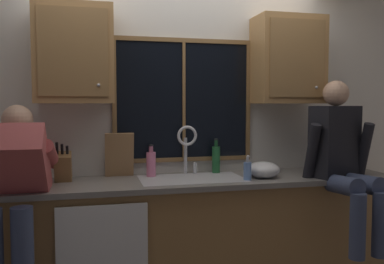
% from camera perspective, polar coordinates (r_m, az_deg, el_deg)
% --- Properties ---
extents(back_wall, '(5.73, 0.12, 2.55)m').
position_cam_1_polar(back_wall, '(3.46, -2.64, 0.28)').
color(back_wall, silver).
rests_on(back_wall, floor).
extents(window_glass, '(1.10, 0.02, 0.95)m').
position_cam_1_polar(window_glass, '(3.40, -1.19, 4.43)').
color(window_glass, black).
extents(window_frame_top, '(1.17, 0.02, 0.04)m').
position_cam_1_polar(window_frame_top, '(3.43, -1.16, 12.67)').
color(window_frame_top, brown).
extents(window_frame_bottom, '(1.17, 0.02, 0.04)m').
position_cam_1_polar(window_frame_bottom, '(3.43, -1.14, -3.83)').
color(window_frame_bottom, brown).
extents(window_frame_left, '(0.04, 0.02, 0.95)m').
position_cam_1_polar(window_frame_left, '(3.32, -10.79, 4.37)').
color(window_frame_left, brown).
extents(window_frame_right, '(0.03, 0.02, 0.95)m').
position_cam_1_polar(window_frame_right, '(3.56, 7.83, 4.37)').
color(window_frame_right, brown).
extents(window_mullion_center, '(0.02, 0.02, 0.95)m').
position_cam_1_polar(window_mullion_center, '(3.39, -1.14, 4.43)').
color(window_mullion_center, brown).
extents(lower_cabinet_run, '(3.33, 0.58, 0.88)m').
position_cam_1_polar(lower_cabinet_run, '(3.29, -1.39, -14.80)').
color(lower_cabinet_run, olive).
rests_on(lower_cabinet_run, floor).
extents(countertop, '(3.39, 0.62, 0.04)m').
position_cam_1_polar(countertop, '(3.15, -1.33, -6.96)').
color(countertop, slate).
rests_on(countertop, lower_cabinet_run).
extents(dishwasher_front, '(0.60, 0.02, 0.74)m').
position_cam_1_polar(dishwasher_front, '(2.92, -12.32, -17.01)').
color(dishwasher_front, white).
extents(upper_cabinet_left, '(0.56, 0.36, 0.72)m').
position_cam_1_polar(upper_cabinet_left, '(3.19, -16.09, 10.35)').
color(upper_cabinet_left, '#A87A47').
extents(upper_cabinet_right, '(0.56, 0.36, 0.72)m').
position_cam_1_polar(upper_cabinet_right, '(3.56, 13.24, 9.70)').
color(upper_cabinet_right, '#A87A47').
extents(sink, '(0.80, 0.46, 0.21)m').
position_cam_1_polar(sink, '(3.19, -0.03, -8.25)').
color(sink, '#B7B7BC').
rests_on(sink, lower_cabinet_run).
extents(faucet, '(0.18, 0.09, 0.40)m').
position_cam_1_polar(faucet, '(3.31, -0.64, -1.65)').
color(faucet, silver).
rests_on(faucet, countertop).
extents(person_standing, '(0.53, 0.72, 1.49)m').
position_cam_1_polar(person_standing, '(2.85, -23.86, -7.71)').
color(person_standing, '#384260').
rests_on(person_standing, floor).
extents(person_sitting_on_counter, '(0.54, 0.65, 1.26)m').
position_cam_1_polar(person_sitting_on_counter, '(3.35, 20.19, -3.02)').
color(person_sitting_on_counter, '#384260').
rests_on(person_sitting_on_counter, countertop).
extents(knife_block, '(0.12, 0.18, 0.32)m').
position_cam_1_polar(knife_block, '(3.17, -17.55, -4.72)').
color(knife_block, olive).
rests_on(knife_block, countertop).
extents(cutting_board, '(0.22, 0.09, 0.35)m').
position_cam_1_polar(cutting_board, '(3.28, -10.09, -3.17)').
color(cutting_board, '#997047').
rests_on(cutting_board, countertop).
extents(mixing_bowl, '(0.26, 0.26, 0.13)m').
position_cam_1_polar(mixing_bowl, '(3.27, 9.93, -5.23)').
color(mixing_bowl, silver).
rests_on(mixing_bowl, countertop).
extents(soap_dispenser, '(0.06, 0.07, 0.19)m').
position_cam_1_polar(soap_dispenser, '(3.13, 7.75, -5.34)').
color(soap_dispenser, '#668CCC').
rests_on(soap_dispenser, countertop).
extents(bottle_green_glass, '(0.07, 0.07, 0.25)m').
position_cam_1_polar(bottle_green_glass, '(3.26, -5.73, -4.38)').
color(bottle_green_glass, pink).
rests_on(bottle_green_glass, countertop).
extents(bottle_tall_clear, '(0.07, 0.07, 0.29)m').
position_cam_1_polar(bottle_tall_clear, '(3.42, 3.37, -3.74)').
color(bottle_tall_clear, '#1E592D').
rests_on(bottle_tall_clear, countertop).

